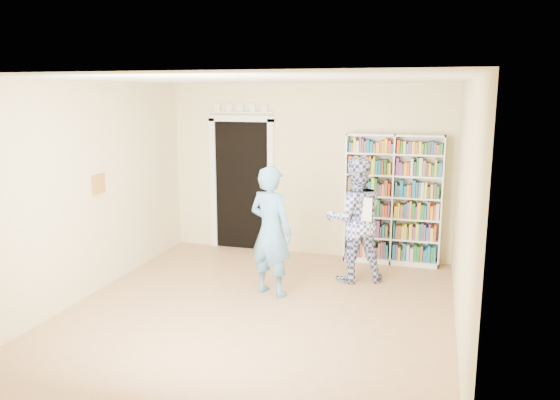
{
  "coord_description": "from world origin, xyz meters",
  "views": [
    {
      "loc": [
        1.94,
        -5.82,
        2.56
      ],
      "look_at": [
        0.01,
        0.9,
        1.18
      ],
      "focal_mm": 35.0,
      "sensor_mm": 36.0,
      "label": 1
    }
  ],
  "objects": [
    {
      "name": "wall_back",
      "position": [
        0.0,
        2.5,
        1.35
      ],
      "size": [
        4.5,
        0.0,
        4.5
      ],
      "primitive_type": "plane",
      "rotation": [
        1.57,
        0.0,
        0.0
      ],
      "color": "beige",
      "rests_on": "floor"
    },
    {
      "name": "man_plaid",
      "position": [
        0.92,
        1.41,
        0.86
      ],
      "size": [
        1.02,
        0.92,
        1.71
      ],
      "primitive_type": "imported",
      "rotation": [
        0.0,
        0.0,
        3.53
      ],
      "color": "navy",
      "rests_on": "floor"
    },
    {
      "name": "bookshelf",
      "position": [
        1.35,
        2.34,
        0.99
      ],
      "size": [
        1.42,
        0.27,
        1.96
      ],
      "rotation": [
        0.0,
        0.0,
        -0.2
      ],
      "color": "white",
      "rests_on": "floor"
    },
    {
      "name": "doorway",
      "position": [
        -1.1,
        2.48,
        1.18
      ],
      "size": [
        1.1,
        0.08,
        2.43
      ],
      "color": "black",
      "rests_on": "floor"
    },
    {
      "name": "paper_sheet",
      "position": [
        1.06,
        1.18,
        1.06
      ],
      "size": [
        0.22,
        0.04,
        0.31
      ],
      "primitive_type": "cube",
      "rotation": [
        0.0,
        0.0,
        -0.16
      ],
      "color": "white",
      "rests_on": "man_plaid"
    },
    {
      "name": "floor",
      "position": [
        0.0,
        0.0,
        0.0
      ],
      "size": [
        5.0,
        5.0,
        0.0
      ],
      "primitive_type": "plane",
      "color": "#AC7753",
      "rests_on": "ground"
    },
    {
      "name": "man_blue",
      "position": [
        -0.02,
        0.58,
        0.83
      ],
      "size": [
        0.71,
        0.58,
        1.67
      ],
      "primitive_type": "imported",
      "rotation": [
        0.0,
        0.0,
        2.81
      ],
      "color": "#5188B4",
      "rests_on": "floor"
    },
    {
      "name": "ceiling",
      "position": [
        0.0,
        0.0,
        2.7
      ],
      "size": [
        5.0,
        5.0,
        0.0
      ],
      "primitive_type": "plane",
      "rotation": [
        3.14,
        0.0,
        0.0
      ],
      "color": "white",
      "rests_on": "wall_back"
    },
    {
      "name": "wall_left",
      "position": [
        -2.25,
        0.0,
        1.35
      ],
      "size": [
        0.0,
        5.0,
        5.0
      ],
      "primitive_type": "plane",
      "rotation": [
        1.57,
        0.0,
        1.57
      ],
      "color": "beige",
      "rests_on": "floor"
    },
    {
      "name": "wall_right",
      "position": [
        2.25,
        0.0,
        1.35
      ],
      "size": [
        0.0,
        5.0,
        5.0
      ],
      "primitive_type": "plane",
      "rotation": [
        1.57,
        0.0,
        -1.57
      ],
      "color": "beige",
      "rests_on": "floor"
    },
    {
      "name": "wall_art",
      "position": [
        -2.23,
        0.2,
        1.4
      ],
      "size": [
        0.03,
        0.25,
        0.25
      ],
      "primitive_type": "cube",
      "color": "brown",
      "rests_on": "wall_left"
    }
  ]
}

